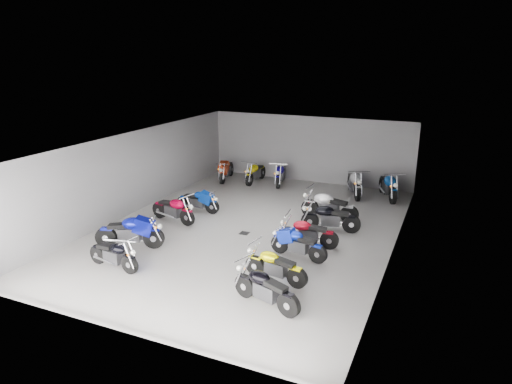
# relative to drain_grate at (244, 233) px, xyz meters

# --- Properties ---
(ground) EXTENTS (14.00, 14.00, 0.00)m
(ground) POSITION_rel_drain_grate_xyz_m (0.00, 0.50, -0.01)
(ground) COLOR gray
(ground) RESTS_ON ground
(wall_back) EXTENTS (10.00, 0.10, 3.20)m
(wall_back) POSITION_rel_drain_grate_xyz_m (0.00, 7.50, 1.59)
(wall_back) COLOR slate
(wall_back) RESTS_ON ground
(wall_left) EXTENTS (0.10, 14.00, 3.20)m
(wall_left) POSITION_rel_drain_grate_xyz_m (-5.00, 0.50, 1.59)
(wall_left) COLOR slate
(wall_left) RESTS_ON ground
(wall_right) EXTENTS (0.10, 14.00, 3.20)m
(wall_right) POSITION_rel_drain_grate_xyz_m (5.00, 0.50, 1.59)
(wall_right) COLOR slate
(wall_right) RESTS_ON ground
(ceiling) EXTENTS (10.00, 14.00, 0.04)m
(ceiling) POSITION_rel_drain_grate_xyz_m (0.00, 0.50, 3.21)
(ceiling) COLOR black
(ceiling) RESTS_ON wall_back
(drain_grate) EXTENTS (0.32, 0.32, 0.01)m
(drain_grate) POSITION_rel_drain_grate_xyz_m (0.00, 0.00, 0.00)
(drain_grate) COLOR black
(drain_grate) RESTS_ON ground
(motorcycle_left_a) EXTENTS (1.89, 0.44, 0.83)m
(motorcycle_left_a) POSITION_rel_drain_grate_xyz_m (-2.34, -4.02, 0.45)
(motorcycle_left_a) COLOR black
(motorcycle_left_a) RESTS_ON ground
(motorcycle_left_b) EXTENTS (2.17, 0.95, 1.00)m
(motorcycle_left_b) POSITION_rel_drain_grate_xyz_m (-2.86, -2.60, 0.54)
(motorcycle_left_b) COLOR black
(motorcycle_left_b) RESTS_ON ground
(motorcycle_left_d) EXTENTS (2.06, 0.57, 0.91)m
(motorcycle_left_d) POSITION_rel_drain_grate_xyz_m (-2.92, -0.02, 0.49)
(motorcycle_left_d) COLOR black
(motorcycle_left_d) RESTS_ON ground
(motorcycle_left_e) EXTENTS (1.89, 0.37, 0.83)m
(motorcycle_left_e) POSITION_rel_drain_grate_xyz_m (-2.65, 1.33, 0.45)
(motorcycle_left_e) COLOR black
(motorcycle_left_e) RESTS_ON ground
(motorcycle_right_a) EXTENTS (1.99, 0.74, 0.90)m
(motorcycle_right_a) POSITION_rel_drain_grate_xyz_m (2.52, -4.15, 0.49)
(motorcycle_right_a) COLOR black
(motorcycle_right_a) RESTS_ON ground
(motorcycle_right_b) EXTENTS (1.93, 0.49, 0.85)m
(motorcycle_right_b) POSITION_rel_drain_grate_xyz_m (2.27, -2.84, 0.46)
(motorcycle_right_b) COLOR black
(motorcycle_right_b) RESTS_ON ground
(motorcycle_right_c) EXTENTS (1.92, 0.49, 0.85)m
(motorcycle_right_c) POSITION_rel_drain_grate_xyz_m (2.36, -1.14, 0.46)
(motorcycle_right_c) COLOR black
(motorcycle_right_c) RESTS_ON ground
(motorcycle_right_d) EXTENTS (1.99, 0.45, 0.87)m
(motorcycle_right_d) POSITION_rel_drain_grate_xyz_m (2.38, -0.19, 0.47)
(motorcycle_right_d) COLOR black
(motorcycle_right_d) RESTS_ON ground
(motorcycle_right_e) EXTENTS (2.10, 0.58, 0.93)m
(motorcycle_right_e) POSITION_rel_drain_grate_xyz_m (2.69, 1.42, 0.50)
(motorcycle_right_e) COLOR black
(motorcycle_right_e) RESTS_ON ground
(motorcycle_right_f) EXTENTS (2.25, 0.48, 0.99)m
(motorcycle_right_f) POSITION_rel_drain_grate_xyz_m (2.34, 2.55, 0.53)
(motorcycle_right_f) COLOR black
(motorcycle_right_f) RESTS_ON ground
(motorcycle_back_a) EXTENTS (0.64, 2.19, 0.97)m
(motorcycle_back_a) POSITION_rel_drain_grate_xyz_m (-3.82, 6.02, 0.52)
(motorcycle_back_a) COLOR black
(motorcycle_back_a) RESTS_ON ground
(motorcycle_back_b) EXTENTS (0.41, 2.12, 0.93)m
(motorcycle_back_b) POSITION_rel_drain_grate_xyz_m (-2.31, 6.20, 0.50)
(motorcycle_back_b) COLOR black
(motorcycle_back_b) RESTS_ON ground
(motorcycle_back_c) EXTENTS (0.64, 2.17, 0.96)m
(motorcycle_back_c) POSITION_rel_drain_grate_xyz_m (-1.06, 6.36, 0.52)
(motorcycle_back_c) COLOR black
(motorcycle_back_c) RESTS_ON ground
(motorcycle_back_e) EXTENTS (1.06, 2.27, 1.05)m
(motorcycle_back_e) POSITION_rel_drain_grate_xyz_m (2.58, 6.01, 0.57)
(motorcycle_back_e) COLOR black
(motorcycle_back_e) RESTS_ON ground
(motorcycle_back_f) EXTENTS (1.09, 2.24, 1.05)m
(motorcycle_back_f) POSITION_rel_drain_grate_xyz_m (4.01, 6.18, 0.56)
(motorcycle_back_f) COLOR black
(motorcycle_back_f) RESTS_ON ground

